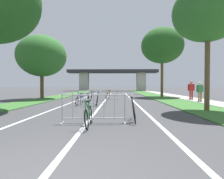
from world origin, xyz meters
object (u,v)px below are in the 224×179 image
at_px(bicycle_teal_0, 97,99).
at_px(bicycle_green_2, 89,115).
at_px(bicycle_blue_4, 80,100).
at_px(bicycle_yellow_5, 108,95).
at_px(bicycle_purple_3, 91,96).
at_px(tree_left_cypress_far, 42,56).
at_px(bicycle_white_1, 88,95).
at_px(pedestrian_in_red_jacket, 191,89).
at_px(crowd_barrier_third, 105,94).
at_px(crowd_barrier_nearest, 94,109).
at_px(pedestrian_waiting, 200,90).
at_px(bicycle_black_6, 134,111).
at_px(tree_right_maple_mid, 208,12).
at_px(crowd_barrier_second, 89,98).
at_px(tree_right_oak_mid, 162,46).

relative_size(bicycle_teal_0, bicycle_green_2, 1.03).
bearing_deg(bicycle_blue_4, bicycle_yellow_5, -101.91).
bearing_deg(bicycle_purple_3, tree_left_cypress_far, 162.00).
bearing_deg(bicycle_white_1, pedestrian_in_red_jacket, -11.05).
bearing_deg(bicycle_yellow_5, tree_left_cypress_far, 8.29).
bearing_deg(pedestrian_in_red_jacket, bicycle_green_2, -129.04).
xyz_separation_m(bicycle_blue_4, bicycle_yellow_5, (1.71, 5.47, 0.03)).
bearing_deg(pedestrian_in_red_jacket, bicycle_teal_0, -155.45).
distance_m(crowd_barrier_third, pedestrian_in_red_jacket, 8.04).
distance_m(tree_left_cypress_far, pedestrian_in_red_jacket, 14.84).
relative_size(bicycle_purple_3, pedestrian_in_red_jacket, 0.97).
bearing_deg(bicycle_white_1, bicycle_teal_0, -80.05).
xyz_separation_m(bicycle_green_2, bicycle_blue_4, (-1.66, 6.56, -0.01)).
bearing_deg(crowd_barrier_nearest, pedestrian_waiting, 47.65).
bearing_deg(bicycle_yellow_5, bicycle_black_6, 106.61).
height_order(bicycle_green_2, bicycle_black_6, bicycle_black_6).
height_order(tree_left_cypress_far, bicycle_yellow_5, tree_left_cypress_far).
distance_m(tree_left_cypress_far, tree_right_maple_mid, 14.92).
bearing_deg(bicycle_teal_0, bicycle_green_2, 86.77).
relative_size(crowd_barrier_second, bicycle_black_6, 1.41).
height_order(crowd_barrier_third, pedestrian_in_red_jacket, pedestrian_in_red_jacket).
height_order(bicycle_green_2, bicycle_blue_4, bicycle_green_2).
relative_size(tree_left_cypress_far, pedestrian_in_red_jacket, 3.61).
xyz_separation_m(bicycle_green_2, bicycle_yellow_5, (0.06, 12.03, 0.02)).
relative_size(bicycle_teal_0, pedestrian_in_red_jacket, 0.94).
xyz_separation_m(tree_right_oak_mid, bicycle_green_2, (-6.25, -15.45, -5.66)).
height_order(tree_right_oak_mid, bicycle_teal_0, tree_right_oak_mid).
bearing_deg(bicycle_black_6, crowd_barrier_third, 105.10).
xyz_separation_m(crowd_barrier_second, bicycle_teal_0, (0.46, 0.57, -0.13)).
xyz_separation_m(tree_left_cypress_far, bicycle_blue_4, (4.95, -5.51, -3.97)).
bearing_deg(bicycle_black_6, tree_left_cypress_far, 132.03).
height_order(crowd_barrier_second, bicycle_purple_3, crowd_barrier_second).
height_order(bicycle_teal_0, bicycle_yellow_5, bicycle_yellow_5).
distance_m(bicycle_purple_3, bicycle_yellow_5, 1.85).
xyz_separation_m(crowd_barrier_third, pedestrian_in_red_jacket, (8.00, -0.51, 0.56)).
bearing_deg(bicycle_yellow_5, bicycle_teal_0, 93.69).
height_order(bicycle_teal_0, bicycle_black_6, bicycle_black_6).
relative_size(crowd_barrier_second, crowd_barrier_third, 1.00).
bearing_deg(bicycle_yellow_5, crowd_barrier_third, 77.00).
xyz_separation_m(bicycle_teal_0, bicycle_purple_3, (-1.04, 4.42, -0.05)).
height_order(tree_right_oak_mid, crowd_barrier_third, tree_right_oak_mid).
xyz_separation_m(tree_right_oak_mid, bicycle_yellow_5, (-6.19, -3.42, -5.64)).
distance_m(bicycle_white_1, bicycle_blue_4, 5.28).
height_order(tree_right_oak_mid, bicycle_white_1, tree_right_oak_mid).
distance_m(crowd_barrier_third, bicycle_purple_3, 1.38).
bearing_deg(bicycle_blue_4, crowd_barrier_third, -101.40).
relative_size(crowd_barrier_third, bicycle_teal_0, 1.40).
bearing_deg(bicycle_teal_0, bicycle_yellow_5, -101.81).
xyz_separation_m(crowd_barrier_third, bicycle_purple_3, (-1.28, -0.48, -0.17)).
height_order(bicycle_white_1, bicycle_purple_3, bicycle_white_1).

